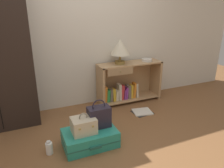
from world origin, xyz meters
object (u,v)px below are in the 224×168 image
table_lamp (120,48)px  suitcase_large (90,138)px  bookshelf (127,83)px  bottle (49,148)px  bowl (147,60)px  train_case (84,125)px  handbag (99,117)px  open_book_on_floor (142,112)px

table_lamp → suitcase_large: size_ratio=0.63×
bookshelf → bottle: bookshelf is taller
suitcase_large → bottle: suitcase_large is taller
bowl → train_case: bearing=-145.8°
table_lamp → bowl: (0.52, -0.02, -0.25)m
suitcase_large → handbag: (0.14, 0.05, 0.24)m
train_case → open_book_on_floor: bearing=24.4°
table_lamp → bookshelf: bearing=3.3°
table_lamp → open_book_on_floor: size_ratio=1.25×
train_case → suitcase_large: bearing=3.7°
bookshelf → suitcase_large: bookshelf is taller
bookshelf → train_case: bearing=-136.7°
train_case → bottle: (-0.42, 0.04, -0.23)m
table_lamp → open_book_on_floor: table_lamp is taller
bookshelf → open_book_on_floor: bookshelf is taller
bookshelf → handbag: 1.32m
bowl → open_book_on_floor: 0.95m
table_lamp → train_case: bearing=-133.0°
handbag → bottle: (-0.63, -0.02, -0.27)m
bookshelf → open_book_on_floor: (0.03, -0.53, -0.32)m
train_case → bookshelf: bearing=43.3°
bowl → bottle: size_ratio=1.08×
bottle → bowl: bearing=27.0°
bowl → suitcase_large: bowl is taller
bowl → suitcase_large: (-1.41, -1.00, -0.63)m
handbag → open_book_on_floor: handbag is taller
open_book_on_floor → bowl: bearing=54.6°
bookshelf → bowl: 0.55m
bowl → handbag: bearing=-143.1°
suitcase_large → open_book_on_floor: 1.17m
open_book_on_floor → suitcase_large: bearing=-154.3°
table_lamp → bowl: size_ratio=2.29×
bowl → handbag: bowl is taller
train_case → bottle: 0.48m
bookshelf → train_case: 1.51m
bottle → open_book_on_floor: bottle is taller
bowl → table_lamp: bearing=177.4°
bookshelf → table_lamp: table_lamp is taller
handbag → bottle: handbag is taller
table_lamp → bowl: 0.58m
train_case → handbag: (0.22, 0.05, 0.04)m
bookshelf → suitcase_large: bearing=-134.9°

